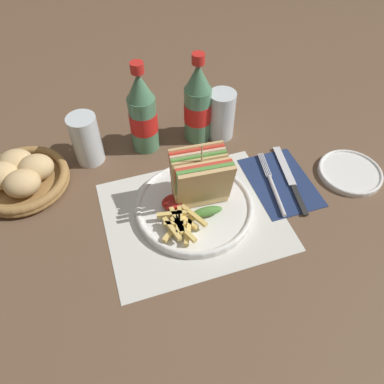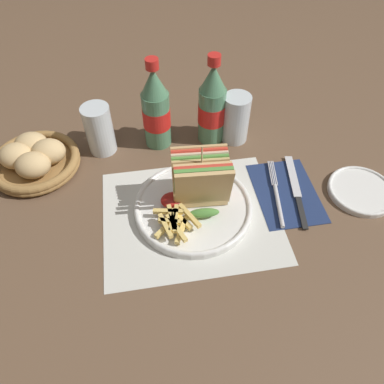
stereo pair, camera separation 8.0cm
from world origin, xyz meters
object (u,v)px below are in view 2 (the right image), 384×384
Objects in this scene: fork at (277,198)px; coke_bottle_far at (212,106)px; knife at (296,191)px; side_saucer at (361,191)px; bread_basket at (34,159)px; coke_bottle_near at (156,110)px; glass_far at (99,130)px; plate_main at (193,208)px; club_sandwich at (201,181)px; glass_near at (235,121)px.

coke_bottle_far is (-0.11, 0.24, 0.09)m from fork.
knife is 0.94× the size of coke_bottle_far.
fork and side_saucer have the same top height.
coke_bottle_near is at bearing 8.53° from bread_basket.
plate_main is at bearing -50.58° from glass_far.
coke_bottle_near is (-0.07, 0.22, 0.03)m from club_sandwich.
coke_bottle_near is (-0.24, 0.24, 0.09)m from fork.
knife is 1.73× the size of glass_far.
coke_bottle_near is at bearing 175.13° from glass_near.
bread_basket is (-0.16, -0.04, -0.04)m from glass_far.
glass_near reaches higher than side_saucer.
club_sandwich is 0.23m from knife.
plate_main is at bearing 178.51° from side_saucer.
glass_near is (0.14, 0.22, 0.04)m from plate_main.
club_sandwich is at bearing -45.91° from glass_far.
glass_far reaches higher than plate_main.
coke_bottle_near is at bearing 150.29° from side_saucer.
coke_bottle_near reaches higher than side_saucer.
plate_main is at bearing -139.78° from club_sandwich.
coke_bottle_far is at bearing -0.08° from glass_far.
club_sandwich reaches higher than knife.
knife is (0.22, -0.00, -0.07)m from club_sandwich.
club_sandwich is 0.24m from coke_bottle_near.
coke_bottle_far is 0.08m from glass_near.
fork is 0.45m from glass_far.
fork is at bearing -19.90° from bread_basket.
plate_main is 2.04× the size of glass_far.
plate_main is 1.32× the size of fork.
glass_near is at bearing 58.83° from club_sandwich.
knife is 1.04× the size of bread_basket.
glass_far is at bearing 134.09° from club_sandwich.
fork is 0.84× the size of coke_bottle_near.
side_saucer is at bearing -15.49° from bread_basket.
glass_near is at bearing -4.87° from coke_bottle_near.
glass_far is at bearing 162.55° from knife.
bread_basket is at bearing -174.81° from coke_bottle_far.
bread_basket is at bearing -165.92° from glass_far.
coke_bottle_far is 0.44m from bread_basket.
fork is 0.89× the size of knife.
coke_bottle_near is at bearing 102.13° from plate_main.
bread_basket is 0.76m from side_saucer.
fork is 1.55× the size of glass_far.
bread_basket reaches higher than side_saucer.
glass_near and glass_far have the same top height.
coke_bottle_far is 1.56× the size of side_saucer.
bread_basket is at bearing 154.32° from club_sandwich.
coke_bottle_far is at bearing 5.19° from bread_basket.
fork is 0.93× the size of bread_basket.
fork is 1.31× the size of side_saucer.
glass_near is (0.20, -0.02, -0.05)m from coke_bottle_near.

